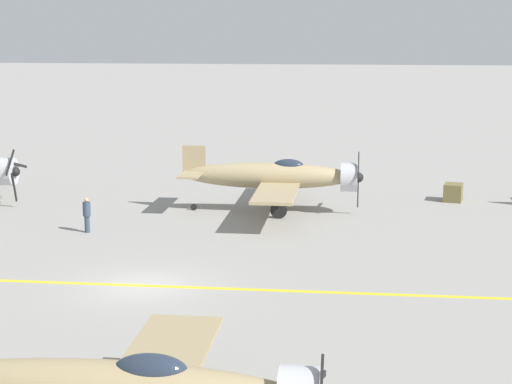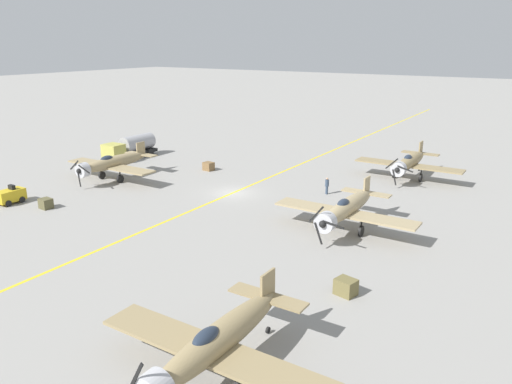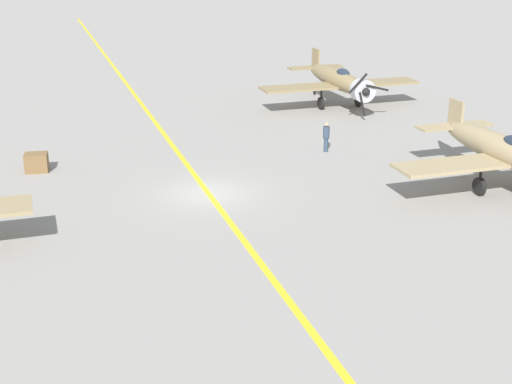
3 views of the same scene
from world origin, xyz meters
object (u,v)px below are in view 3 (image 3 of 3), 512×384
at_px(ground_crew_walking, 326,136).
at_px(airplane_near_left, 339,80).
at_px(supply_crate_mid_lane, 37,163).
at_px(airplane_mid_left, 505,152).

bearing_deg(ground_crew_walking, airplane_near_left, -117.36).
xyz_separation_m(airplane_near_left, ground_crew_walking, (5.38, 10.40, -1.05)).
relative_size(ground_crew_walking, supply_crate_mid_lane, 1.47).
distance_m(airplane_mid_left, supply_crate_mid_lane, 24.50).
relative_size(airplane_near_left, supply_crate_mid_lane, 9.96).
height_order(airplane_mid_left, ground_crew_walking, airplane_mid_left).
distance_m(airplane_near_left, supply_crate_mid_lane, 23.67).
bearing_deg(airplane_near_left, ground_crew_walking, 45.31).
bearing_deg(airplane_mid_left, airplane_near_left, -76.84).
xyz_separation_m(airplane_mid_left, airplane_near_left, (0.40, -19.26, 0.00)).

